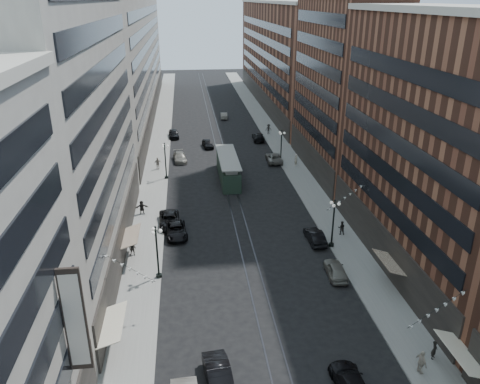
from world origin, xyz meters
name	(u,v)px	position (x,y,z in m)	size (l,w,h in m)	color
ground	(225,166)	(0.00, 60.00, 0.00)	(220.00, 220.00, 0.00)	black
sidewalk_west	(159,149)	(-11.00, 70.00, 0.07)	(4.00, 180.00, 0.15)	gray
sidewalk_east	(280,145)	(11.00, 70.00, 0.07)	(4.00, 180.00, 0.15)	gray
rail_west	(216,148)	(-0.70, 70.00, 0.01)	(0.12, 180.00, 0.02)	#2D2D33
rail_east	(224,147)	(0.70, 70.00, 0.01)	(0.12, 180.00, 0.02)	#2D2D33
building_west_mid	(67,127)	(-17.00, 33.00, 14.00)	(8.00, 36.00, 28.00)	#A8A395
building_west_far	(132,58)	(-17.00, 96.00, 13.00)	(8.00, 90.00, 26.00)	#A8A395
building_east_mid	(435,150)	(17.00, 28.00, 12.00)	(8.00, 30.00, 24.00)	brown
building_east_tower	(346,30)	(17.00, 56.00, 21.00)	(8.00, 26.00, 42.00)	brown
building_east_far	(277,56)	(17.00, 105.00, 12.00)	(8.00, 72.00, 24.00)	brown
lamppost_sw_far	(157,250)	(-9.20, 28.00, 3.10)	(1.03, 1.14, 5.52)	black
lamppost_sw_mid	(165,159)	(-9.20, 55.00, 3.10)	(1.03, 1.14, 5.52)	black
lamppost_se_far	(333,222)	(9.20, 32.00, 3.10)	(1.03, 1.14, 5.52)	black
lamppost_se_mid	(281,145)	(9.20, 60.00, 3.10)	(1.03, 1.14, 5.52)	black
streetcar	(228,168)	(0.00, 54.16, 1.60)	(2.78, 12.57, 3.48)	#24392B
car_2	(176,230)	(-7.60, 36.64, 0.69)	(2.30, 4.99, 1.39)	black
car_4	(336,270)	(7.90, 26.38, 0.73)	(1.71, 4.26, 1.45)	slate
car_5	(219,378)	(-4.45, 13.69, 0.80)	(1.70, 4.87, 1.60)	black
car_6	(351,384)	(4.50, 12.13, 0.73)	(2.03, 5.00, 1.45)	black
pedestrian_2	(132,248)	(-12.09, 32.48, 0.99)	(0.82, 0.45, 1.68)	black
pedestrian_4	(421,362)	(10.01, 13.13, 1.10)	(1.11, 0.50, 1.89)	#BEB29E
car_7	(170,220)	(-8.40, 39.41, 0.72)	(2.39, 5.18, 1.44)	black
car_8	(180,157)	(-7.22, 63.12, 0.70)	(1.97, 4.85, 1.41)	slate
car_9	(174,134)	(-8.40, 77.52, 0.79)	(1.87, 4.65, 1.58)	black
car_10	(315,236)	(7.71, 33.33, 0.72)	(1.52, 4.35, 1.43)	black
car_11	(274,158)	(8.21, 60.85, 0.72)	(2.39, 5.19, 1.44)	slate
car_12	(258,137)	(7.61, 73.68, 0.74)	(2.06, 5.07, 1.47)	black
car_13	(208,144)	(-2.20, 70.29, 0.71)	(1.68, 4.18, 1.42)	black
car_14	(224,115)	(2.62, 91.84, 0.69)	(1.46, 4.18, 1.38)	gray
pedestrian_5	(142,207)	(-11.89, 42.79, 1.01)	(1.60, 0.46, 1.73)	black
pedestrian_6	(158,163)	(-10.62, 59.17, 1.12)	(1.13, 0.52, 1.93)	gray
pedestrian_7	(341,228)	(11.12, 34.53, 0.97)	(0.80, 0.44, 1.64)	black
pedestrian_8	(296,160)	(11.31, 58.35, 1.09)	(0.68, 0.45, 1.87)	beige
pedestrian_9	(269,129)	(10.26, 77.57, 1.12)	(1.25, 0.52, 1.94)	black
pedestrian_extra_0	(434,350)	(11.70, 14.41, 0.93)	(0.57, 0.37, 1.56)	black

